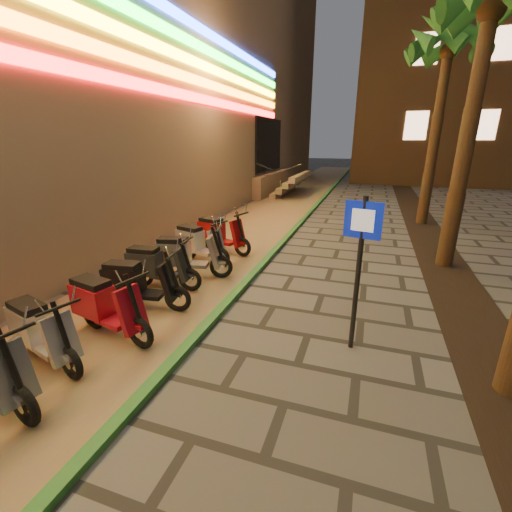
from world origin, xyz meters
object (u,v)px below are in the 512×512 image
(scooter_7, at_px, (137,283))
(scooter_11, at_px, (219,233))
(scooter_6, at_px, (104,305))
(scooter_10, at_px, (198,242))
(scooter_8, at_px, (155,266))
(pedestrian_sign, at_px, (360,254))
(scooter_5, at_px, (39,331))
(scooter_9, at_px, (185,255))

(scooter_7, xyz_separation_m, scooter_11, (-0.00, 3.79, 0.02))
(scooter_6, relative_size, scooter_10, 1.02)
(scooter_8, bearing_deg, pedestrian_sign, -18.38)
(scooter_5, distance_m, scooter_9, 3.60)
(scooter_5, relative_size, scooter_10, 0.94)
(scooter_6, relative_size, scooter_7, 1.02)
(scooter_9, xyz_separation_m, scooter_11, (-0.08, 2.07, -0.00))
(scooter_6, distance_m, scooter_11, 4.75)
(scooter_9, bearing_deg, scooter_6, -103.79)
(scooter_5, distance_m, scooter_8, 2.82)
(scooter_5, distance_m, scooter_6, 0.97)
(pedestrian_sign, bearing_deg, scooter_11, 148.60)
(pedestrian_sign, relative_size, scooter_6, 1.38)
(scooter_7, bearing_deg, scooter_11, 81.73)
(scooter_6, distance_m, scooter_7, 0.97)
(pedestrian_sign, xyz_separation_m, scooter_9, (-3.95, 1.78, -1.01))
(pedestrian_sign, distance_m, scooter_6, 4.18)
(pedestrian_sign, bearing_deg, scooter_8, 178.83)
(scooter_11, bearing_deg, scooter_5, -78.10)
(scooter_5, height_order, scooter_9, scooter_9)
(scooter_7, bearing_deg, scooter_10, 85.26)
(scooter_11, bearing_deg, scooter_6, -74.20)
(scooter_6, bearing_deg, scooter_11, 103.01)
(scooter_10, distance_m, scooter_11, 0.99)
(scooter_7, relative_size, scooter_11, 0.96)
(scooter_9, distance_m, scooter_10, 1.12)
(scooter_11, bearing_deg, pedestrian_sign, -28.87)
(scooter_6, bearing_deg, scooter_7, 106.57)
(scooter_9, bearing_deg, scooter_5, -109.71)
(pedestrian_sign, height_order, scooter_6, pedestrian_sign)
(scooter_6, distance_m, scooter_9, 2.68)
(scooter_5, bearing_deg, scooter_11, 102.37)
(scooter_8, height_order, scooter_10, scooter_10)
(scooter_6, bearing_deg, scooter_9, 102.11)
(scooter_5, bearing_deg, pedestrian_sign, 37.94)
(scooter_6, xyz_separation_m, scooter_11, (-0.08, 4.75, 0.01))
(scooter_8, distance_m, scooter_11, 2.84)
(scooter_9, relative_size, scooter_10, 1.04)
(pedestrian_sign, bearing_deg, scooter_6, -154.81)
(scooter_10, relative_size, scooter_11, 0.96)
(scooter_7, relative_size, scooter_10, 1.00)
(scooter_5, distance_m, scooter_10, 4.67)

